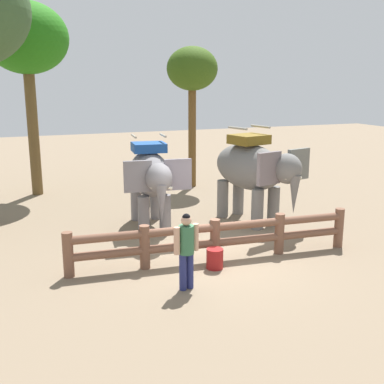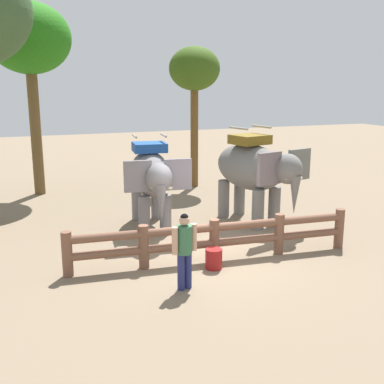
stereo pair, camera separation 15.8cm
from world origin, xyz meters
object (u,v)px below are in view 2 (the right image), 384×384
object	(u,v)px
log_fence	(214,237)
tree_back_center	(29,41)
elephant_center	(254,170)
tourist_woman_in_black	(184,246)
tree_far_right	(194,72)
elephant_near_left	(151,177)
feed_bucket	(214,259)

from	to	relation	value
log_fence	tree_back_center	distance (m)	10.93
elephant_center	tourist_woman_in_black	xyz separation A→B (m)	(-3.64, -3.80, -0.71)
log_fence	tourist_woman_in_black	bearing A→B (deg)	-134.02
tree_far_right	log_fence	bearing A→B (deg)	-107.84
tourist_woman_in_black	elephant_center	bearing A→B (deg)	46.27
elephant_near_left	tree_far_right	size ratio (longest dim) A/B	0.58
elephant_near_left	tree_back_center	size ratio (longest dim) A/B	0.46
tree_far_right	elephant_near_left	bearing A→B (deg)	-123.41
tourist_woman_in_black	tree_far_right	world-z (taller)	tree_far_right
log_fence	elephant_center	xyz separation A→B (m)	(2.41, 2.53, 1.07)
tree_back_center	tree_far_right	size ratio (longest dim) A/B	1.26
log_fence	tree_far_right	size ratio (longest dim) A/B	1.27
elephant_near_left	tree_back_center	xyz separation A→B (m)	(-2.87, 5.84, 4.17)
elephant_center	tourist_woman_in_black	world-z (taller)	elephant_center
log_fence	feed_bucket	xyz separation A→B (m)	(-0.21, -0.46, -0.37)
feed_bucket	tourist_woman_in_black	bearing A→B (deg)	-141.44
tree_far_right	feed_bucket	distance (m)	10.05
elephant_near_left	tree_back_center	world-z (taller)	tree_back_center
tourist_woman_in_black	tree_back_center	world-z (taller)	tree_back_center
elephant_near_left	tree_back_center	distance (m)	7.73
tourist_woman_in_black	tree_back_center	distance (m)	11.54
elephant_near_left	tree_far_right	bearing A→B (deg)	56.59
log_fence	elephant_near_left	world-z (taller)	elephant_near_left
tree_back_center	log_fence	bearing A→B (deg)	-68.45
log_fence	tree_far_right	distance (m)	9.44
tree_far_right	feed_bucket	size ratio (longest dim) A/B	11.77
log_fence	tourist_woman_in_black	size ratio (longest dim) A/B	4.32
tree_far_right	tourist_woman_in_black	bearing A→B (deg)	-112.26
elephant_center	tree_back_center	world-z (taller)	tree_back_center
elephant_center	tourist_woman_in_black	size ratio (longest dim) A/B	2.14
log_fence	feed_bucket	bearing A→B (deg)	-114.32
tourist_woman_in_black	tree_back_center	xyz separation A→B (m)	(-2.31, 10.25, 4.78)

